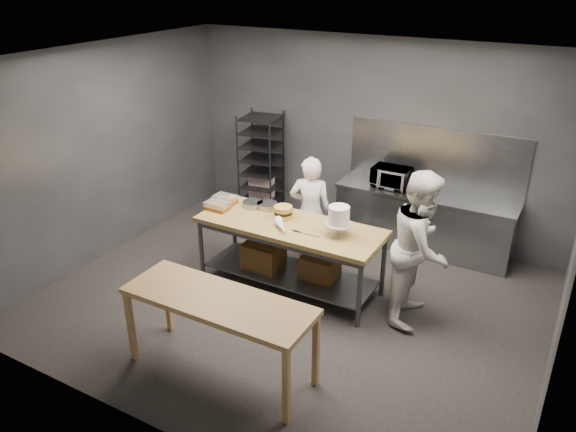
# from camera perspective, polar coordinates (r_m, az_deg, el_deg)

# --- Properties ---
(ground) EXTENTS (6.00, 6.00, 0.00)m
(ground) POSITION_cam_1_polar(r_m,az_deg,el_deg) (7.26, 0.38, -8.55)
(ground) COLOR black
(ground) RESTS_ON ground
(back_wall) EXTENTS (6.00, 0.04, 3.00)m
(back_wall) POSITION_cam_1_polar(r_m,az_deg,el_deg) (8.71, 8.47, 7.87)
(back_wall) COLOR #4C4F54
(back_wall) RESTS_ON ground
(work_table) EXTENTS (2.40, 0.90, 0.92)m
(work_table) POSITION_cam_1_polar(r_m,az_deg,el_deg) (7.27, 0.07, -3.24)
(work_table) COLOR olive
(work_table) RESTS_ON ground
(near_counter) EXTENTS (2.00, 0.70, 0.90)m
(near_counter) POSITION_cam_1_polar(r_m,az_deg,el_deg) (5.73, -7.08, -9.05)
(near_counter) COLOR olive
(near_counter) RESTS_ON ground
(back_counter) EXTENTS (2.60, 0.60, 0.90)m
(back_counter) POSITION_cam_1_polar(r_m,az_deg,el_deg) (8.51, 13.51, -0.54)
(back_counter) COLOR slate
(back_counter) RESTS_ON ground
(splashback_panel) EXTENTS (2.60, 0.02, 0.90)m
(splashback_panel) POSITION_cam_1_polar(r_m,az_deg,el_deg) (8.45, 14.70, 5.74)
(splashback_panel) COLOR slate
(splashback_panel) RESTS_ON back_counter
(speed_rack) EXTENTS (0.70, 0.74, 1.75)m
(speed_rack) POSITION_cam_1_polar(r_m,az_deg,el_deg) (9.30, -2.73, 5.04)
(speed_rack) COLOR black
(speed_rack) RESTS_ON ground
(chef_behind) EXTENTS (0.67, 0.54, 1.60)m
(chef_behind) POSITION_cam_1_polar(r_m,az_deg,el_deg) (7.74, 2.28, 0.42)
(chef_behind) COLOR white
(chef_behind) RESTS_ON ground
(chef_right) EXTENTS (0.76, 0.95, 1.87)m
(chef_right) POSITION_cam_1_polar(r_m,az_deg,el_deg) (6.69, 13.35, -3.12)
(chef_right) COLOR silver
(chef_right) RESTS_ON ground
(microwave) EXTENTS (0.54, 0.37, 0.30)m
(microwave) POSITION_cam_1_polar(r_m,az_deg,el_deg) (8.42, 10.43, 3.90)
(microwave) COLOR black
(microwave) RESTS_ON back_counter
(frosted_cake_stand) EXTENTS (0.34, 0.34, 0.38)m
(frosted_cake_stand) POSITION_cam_1_polar(r_m,az_deg,el_deg) (6.74, 5.19, -0.15)
(frosted_cake_stand) COLOR #BFB198
(frosted_cake_stand) RESTS_ON work_table
(layer_cake) EXTENTS (0.24, 0.24, 0.16)m
(layer_cake) POSITION_cam_1_polar(r_m,az_deg,el_deg) (7.24, -0.49, 0.40)
(layer_cake) COLOR gold
(layer_cake) RESTS_ON work_table
(cake_pans) EXTENTS (0.48, 0.33, 0.07)m
(cake_pans) POSITION_cam_1_polar(r_m,az_deg,el_deg) (7.57, -2.85, 1.14)
(cake_pans) COLOR gray
(cake_pans) RESTS_ON work_table
(piping_bag) EXTENTS (0.35, 0.35, 0.12)m
(piping_bag) POSITION_cam_1_polar(r_m,az_deg,el_deg) (6.90, -0.66, -1.08)
(piping_bag) COLOR white
(piping_bag) RESTS_ON work_table
(offset_spatula) EXTENTS (0.36, 0.02, 0.02)m
(offset_spatula) POSITION_cam_1_polar(r_m,az_deg,el_deg) (6.86, 1.47, -1.73)
(offset_spatula) COLOR slate
(offset_spatula) RESTS_ON work_table
(pastry_clamshells) EXTENTS (0.35, 0.44, 0.11)m
(pastry_clamshells) POSITION_cam_1_polar(r_m,az_deg,el_deg) (7.64, -6.78, 1.38)
(pastry_clamshells) COLOR #9F5C1F
(pastry_clamshells) RESTS_ON work_table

